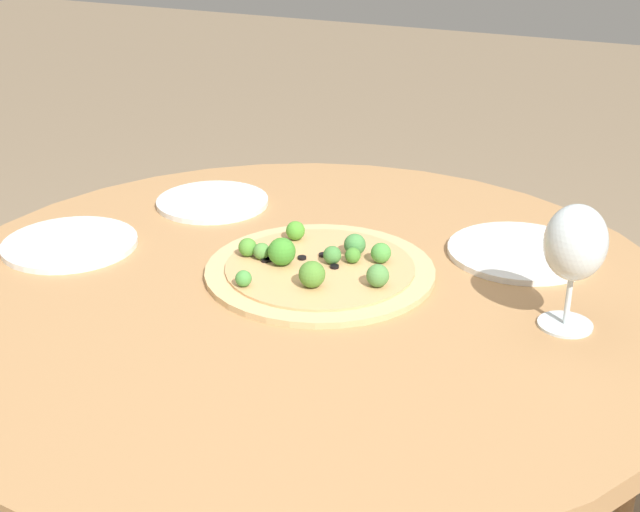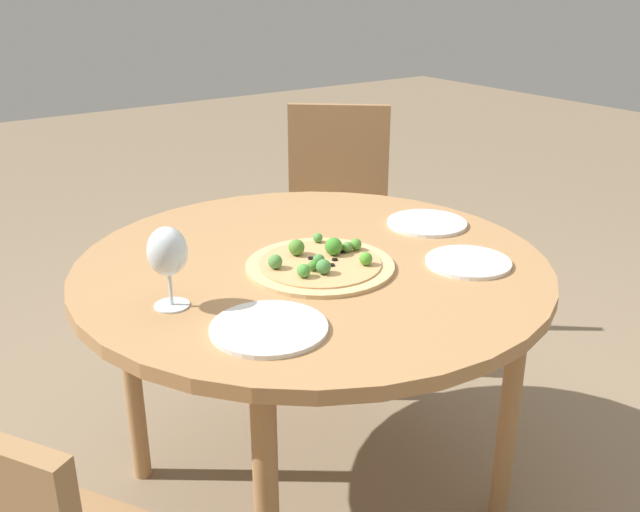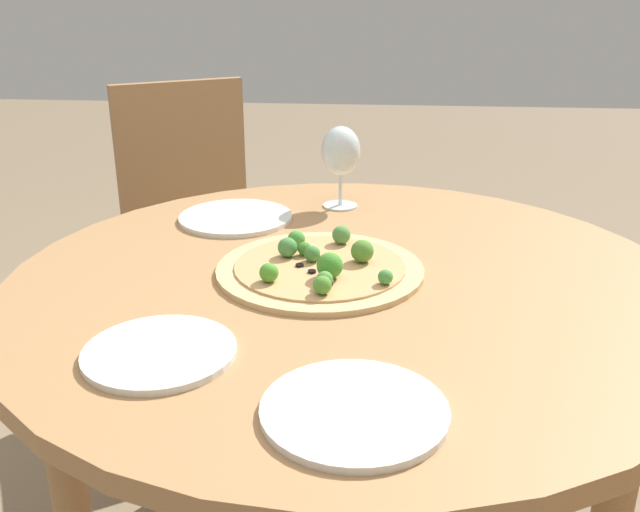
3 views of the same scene
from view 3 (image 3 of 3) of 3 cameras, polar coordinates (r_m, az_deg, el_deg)
The scene contains 7 objects.
dining_table at distance 1.24m, azimuth 2.17°, elevation -4.32°, with size 1.16×1.16×0.71m.
chair_2 at distance 2.09m, azimuth -9.75°, elevation 1.78°, with size 0.55×0.55×0.91m.
pizza at distance 1.22m, azimuth 0.05°, elevation -0.84°, with size 0.36×0.36×0.06m.
wine_glass at distance 1.54m, azimuth 1.67°, elevation 8.27°, with size 0.08×0.08×0.18m.
plate_near at distance 1.50m, azimuth -6.76°, elevation 3.08°, with size 0.24×0.24×0.01m.
plate_far at distance 0.99m, azimuth -12.71°, elevation -7.51°, with size 0.21×0.21×0.01m.
plate_side at distance 0.85m, azimuth 2.76°, elevation -12.24°, with size 0.22×0.22×0.01m.
Camera 3 is at (-1.11, -0.05, 1.19)m, focal length 40.00 mm.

